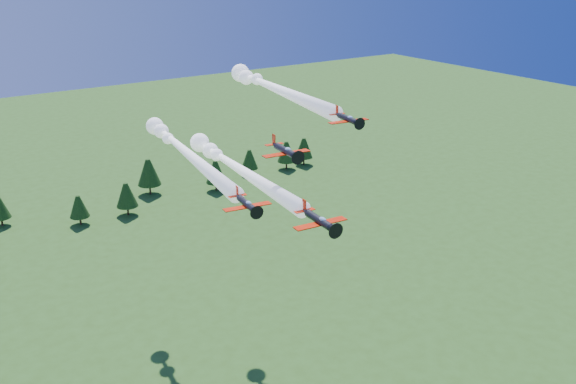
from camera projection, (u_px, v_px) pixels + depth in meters
plane_lead at (236, 167)px, 112.13m from camera, size 9.58×49.71×3.70m
plane_left at (183, 149)px, 120.18m from camera, size 12.63×55.43×3.70m
plane_right at (272, 87)px, 119.93m from camera, size 11.34×48.52×3.70m
plane_slot at (285, 151)px, 101.39m from camera, size 8.11×8.80×2.84m
treeline at (120, 188)px, 198.50m from camera, size 164.82×20.02×11.91m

